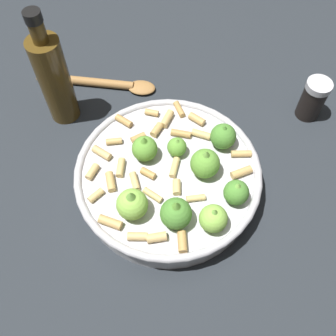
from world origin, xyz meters
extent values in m
plane|color=#23282D|center=(0.00, 0.00, 0.00)|extent=(2.40, 2.40, 0.00)
cylinder|color=#B7B7BC|center=(0.00, 0.00, 0.02)|extent=(0.27, 0.27, 0.05)
torus|color=#B7B7BC|center=(0.00, 0.00, 0.05)|extent=(0.29, 0.29, 0.01)
sphere|color=#609E38|center=(-0.02, 0.04, 0.07)|extent=(0.04, 0.04, 0.04)
cone|color=#609E38|center=(-0.02, 0.04, 0.09)|extent=(0.02, 0.02, 0.02)
sphere|color=#8CC64C|center=(-0.07, -0.04, 0.07)|extent=(0.04, 0.04, 0.04)
cone|color=#75B247|center=(-0.07, -0.04, 0.09)|extent=(0.02, 0.02, 0.02)
sphere|color=#609E38|center=(0.03, 0.03, 0.06)|extent=(0.03, 0.03, 0.03)
cone|color=#75B247|center=(0.03, 0.03, 0.08)|extent=(0.01, 0.01, 0.01)
sphere|color=#4C8933|center=(-0.02, -0.08, 0.07)|extent=(0.04, 0.04, 0.04)
cone|color=#609E38|center=(-0.02, -0.08, 0.09)|extent=(0.02, 0.02, 0.02)
sphere|color=#4C8933|center=(0.07, -0.08, 0.07)|extent=(0.04, 0.04, 0.04)
cone|color=#75B247|center=(0.07, -0.08, 0.08)|extent=(0.02, 0.02, 0.01)
sphere|color=#4C8933|center=(0.10, 0.01, 0.07)|extent=(0.04, 0.04, 0.04)
cone|color=#4C8933|center=(0.10, 0.01, 0.09)|extent=(0.02, 0.02, 0.01)
sphere|color=#8CC64C|center=(0.02, -0.10, 0.07)|extent=(0.04, 0.04, 0.04)
cone|color=#75B247|center=(0.02, -0.10, 0.09)|extent=(0.02, 0.02, 0.01)
sphere|color=#609E38|center=(0.05, -0.02, 0.07)|extent=(0.04, 0.04, 0.04)
cone|color=#75B247|center=(0.05, -0.02, 0.09)|extent=(0.02, 0.02, 0.02)
cylinder|color=tan|center=(-0.04, -0.03, 0.05)|extent=(0.02, 0.03, 0.01)
cylinder|color=tan|center=(-0.03, 0.01, 0.05)|extent=(0.02, 0.02, 0.01)
cylinder|color=tan|center=(0.01, 0.08, 0.05)|extent=(0.03, 0.02, 0.01)
cylinder|color=tan|center=(0.08, 0.07, 0.05)|extent=(0.02, 0.03, 0.01)
cylinder|color=tan|center=(-0.03, -0.11, 0.05)|extent=(0.02, 0.03, 0.01)
cylinder|color=tan|center=(-0.03, 0.11, 0.05)|extent=(0.02, 0.03, 0.01)
cylinder|color=tan|center=(0.10, -0.05, 0.05)|extent=(0.03, 0.01, 0.01)
cylinder|color=tan|center=(-0.07, 0.03, 0.05)|extent=(0.02, 0.03, 0.01)
cylinder|color=tan|center=(0.01, 0.00, 0.05)|extent=(0.03, 0.03, 0.01)
cylinder|color=tan|center=(-0.08, -0.08, 0.05)|extent=(0.03, 0.02, 0.01)
cylinder|color=tan|center=(0.07, 0.04, 0.05)|extent=(0.03, 0.03, 0.01)
cylinder|color=tan|center=(-0.05, 0.00, 0.05)|extent=(0.01, 0.03, 0.01)
cylinder|color=tan|center=(-0.08, 0.07, 0.05)|extent=(0.03, 0.03, 0.01)
cylinder|color=tan|center=(-0.02, 0.07, 0.05)|extent=(0.02, 0.01, 0.01)
cylinder|color=tan|center=(-0.06, -0.09, 0.05)|extent=(0.03, 0.02, 0.01)
cylinder|color=tan|center=(0.00, -0.03, 0.05)|extent=(0.02, 0.03, 0.01)
cylinder|color=tan|center=(0.06, 0.10, 0.05)|extent=(0.01, 0.03, 0.01)
cylinder|color=tan|center=(-0.11, 0.00, 0.05)|extent=(0.03, 0.02, 0.01)
cylinder|color=tan|center=(0.04, 0.09, 0.05)|extent=(0.03, 0.03, 0.01)
cylinder|color=tan|center=(-0.06, 0.08, 0.05)|extent=(0.03, 0.02, 0.01)
cylinder|color=tan|center=(-0.11, 0.04, 0.05)|extent=(0.03, 0.03, 0.01)
cylinder|color=tan|center=(0.05, 0.05, 0.05)|extent=(0.03, 0.03, 0.01)
cylinder|color=tan|center=(0.02, -0.06, 0.05)|extent=(0.03, 0.02, 0.01)
cylinder|color=tan|center=(0.02, 0.11, 0.05)|extent=(0.02, 0.02, 0.01)
cylinder|color=tan|center=(-0.11, -0.05, 0.05)|extent=(0.03, 0.03, 0.01)
cylinder|color=tan|center=(-0.09, 0.01, 0.05)|extent=(0.02, 0.03, 0.01)
cylinder|color=tan|center=(0.12, -0.02, 0.05)|extent=(0.03, 0.02, 0.01)
cylinder|color=black|center=(0.29, 0.04, 0.03)|extent=(0.04, 0.04, 0.07)
cylinder|color=silver|center=(0.29, 0.04, 0.07)|extent=(0.04, 0.04, 0.01)
cylinder|color=#4C3814|center=(-0.11, 0.21, 0.08)|extent=(0.05, 0.05, 0.16)
cylinder|color=#4C3814|center=(-0.11, 0.21, 0.18)|extent=(0.02, 0.02, 0.04)
cylinder|color=black|center=(-0.11, 0.21, 0.21)|extent=(0.03, 0.03, 0.02)
cylinder|color=#9E703D|center=(-0.06, 0.27, 0.01)|extent=(0.17, 0.11, 0.02)
ellipsoid|color=#9E703D|center=(0.03, 0.21, 0.01)|extent=(0.06, 0.06, 0.01)
camera|label=1|loc=(-0.12, -0.28, 0.56)|focal=41.78mm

